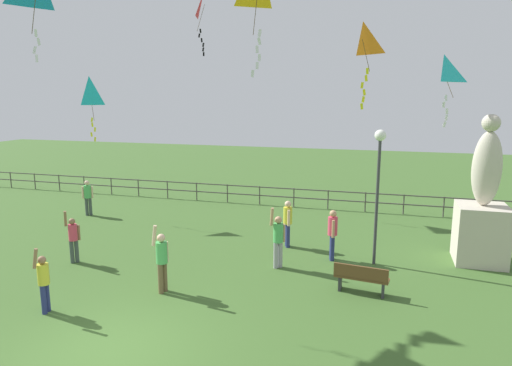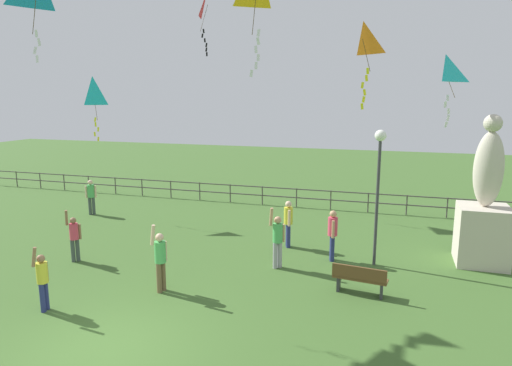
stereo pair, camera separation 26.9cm
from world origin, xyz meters
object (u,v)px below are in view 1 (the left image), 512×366
person_4 (88,195)px  kite_5 (90,94)px  lamppost (379,168)px  statue_monument (482,215)px  kite_7 (204,7)px  person_1 (278,238)px  person_0 (44,280)px  person_3 (162,258)px  person_5 (288,221)px  kite_6 (443,72)px  person_6 (333,232)px  park_bench (361,278)px  person_2 (73,237)px  kite_3 (363,43)px

person_4 → kite_5: (0.25, 0.33, 4.61)m
lamppost → statue_monument: bearing=19.2°
person_4 → kite_7: 10.61m
person_1 → lamppost: bearing=22.3°
person_0 → person_3: bearing=40.3°
person_5 → kite_6: size_ratio=0.73×
person_1 → person_6: size_ratio=1.16×
person_3 → person_6: size_ratio=1.16×
park_bench → person_0: person_0 is taller
person_3 → person_4: person_3 is taller
person_6 → person_4: bearing=166.8°
person_4 → person_1: bearing=-21.4°
person_5 → kite_5: (-9.59, 2.12, 4.56)m
kite_7 → person_6: bearing=-43.3°
park_bench → person_4: 13.70m
park_bench → kite_6: kite_6 is taller
park_bench → person_2: (-9.30, -0.20, 0.43)m
lamppost → kite_6: (1.89, 1.93, 3.02)m
statue_monument → person_3: (-9.00, -5.10, -0.61)m
park_bench → kite_3: size_ratio=0.58×
person_5 → person_6: person_6 is taller
statue_monument → person_2: 13.50m
kite_6 → person_1: bearing=-147.1°
kite_7 → park_bench: bearing=-48.0°
lamppost → person_3: 7.24m
person_3 → person_4: 9.87m
person_2 → kite_5: bearing=118.8°
statue_monument → person_3: statue_monument is taller
person_3 → person_4: (-7.30, 6.63, -0.06)m
lamppost → person_6: (-1.39, -0.02, -2.23)m
lamppost → kite_6: 4.05m
kite_7 → kite_6: bearing=-25.0°
person_3 → person_4: size_ratio=1.22×
park_bench → kite_7: size_ratio=0.50×
lamppost → kite_7: (-8.68, 6.85, 6.50)m
statue_monument → person_1: bearing=-159.3°
lamppost → person_5: (-3.12, 0.90, -2.23)m
person_0 → person_2: (-1.63, 3.22, 0.00)m
person_6 → kite_7: bearing=136.7°
park_bench → kite_6: (2.17, 4.40, 5.77)m
person_0 → person_6: size_ratio=1.03×
statue_monument → person_5: 6.50m
person_1 → kite_5: size_ratio=0.70×
statue_monument → person_5: statue_monument is taller
kite_6 → person_3: bearing=-142.1°
person_0 → kite_6: size_ratio=0.75×
person_1 → person_3: size_ratio=1.00×
kite_3 → kite_5: (-12.03, 2.82, -1.50)m
person_1 → kite_7: 13.17m
lamppost → person_3: bearing=-145.2°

